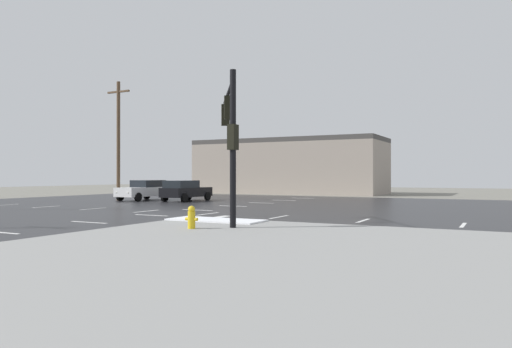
{
  "coord_description": "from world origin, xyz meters",
  "views": [
    {
      "loc": [
        15.5,
        -20.67,
        1.99
      ],
      "look_at": [
        1.44,
        6.42,
        2.07
      ],
      "focal_mm": 33.84,
      "sensor_mm": 36.0,
      "label": 1
    }
  ],
  "objects": [
    {
      "name": "ground_plane",
      "position": [
        0.0,
        0.0,
        0.0
      ],
      "size": [
        120.0,
        120.0,
        0.0
      ],
      "primitive_type": "plane",
      "color": "slate"
    },
    {
      "name": "road_asphalt",
      "position": [
        0.0,
        0.0,
        0.01
      ],
      "size": [
        44.0,
        44.0,
        0.02
      ],
      "primitive_type": "cube",
      "color": "#232326",
      "rests_on": "ground_plane"
    },
    {
      "name": "sidewalk_corner",
      "position": [
        12.0,
        -12.0,
        0.07
      ],
      "size": [
        18.0,
        18.0,
        0.14
      ],
      "primitive_type": "cube",
      "color": "gray",
      "rests_on": "ground_plane"
    },
    {
      "name": "snow_strip_curbside",
      "position": [
        5.0,
        -4.0,
        0.17
      ],
      "size": [
        4.0,
        1.6,
        0.06
      ],
      "primitive_type": "cube",
      "color": "white",
      "rests_on": "sidewalk_corner"
    },
    {
      "name": "lane_markings",
      "position": [
        1.2,
        -1.38,
        0.02
      ],
      "size": [
        36.15,
        36.15,
        0.01
      ],
      "color": "silver",
      "rests_on": "road_asphalt"
    },
    {
      "name": "traffic_signal_mast",
      "position": [
        6.09,
        -4.7,
        3.91
      ],
      "size": [
        3.13,
        4.52,
        5.59
      ],
      "rotation": [
        0.0,
        0.0,
        2.17
      ],
      "color": "black",
      "rests_on": "sidewalk_corner"
    },
    {
      "name": "fire_hydrant",
      "position": [
        5.81,
        -6.86,
        0.54
      ],
      "size": [
        0.48,
        0.26,
        0.79
      ],
      "color": "gold",
      "rests_on": "sidewalk_corner"
    },
    {
      "name": "strip_building_background",
      "position": [
        -5.89,
        28.55,
        2.98
      ],
      "size": [
        20.62,
        8.0,
        5.95
      ],
      "color": "gray",
      "rests_on": "ground_plane"
    },
    {
      "name": "sedan_black",
      "position": [
        -6.24,
        9.48,
        0.85
      ],
      "size": [
        2.03,
        4.54,
        1.58
      ],
      "rotation": [
        0.0,
        0.0,
        1.57
      ],
      "color": "black",
      "rests_on": "road_asphalt"
    },
    {
      "name": "sedan_white",
      "position": [
        -9.97,
        9.14,
        0.85
      ],
      "size": [
        2.05,
        4.55,
        1.58
      ],
      "rotation": [
        0.0,
        0.0,
        -1.58
      ],
      "color": "white",
      "rests_on": "road_asphalt"
    },
    {
      "name": "utility_pole_far",
      "position": [
        -11.71,
        8.11,
        4.92
      ],
      "size": [
        2.2,
        0.28,
        9.4
      ],
      "color": "brown",
      "rests_on": "ground_plane"
    }
  ]
}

